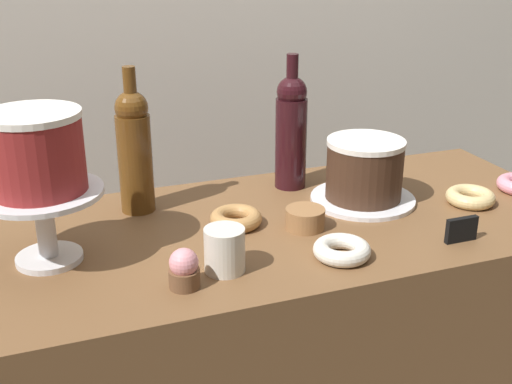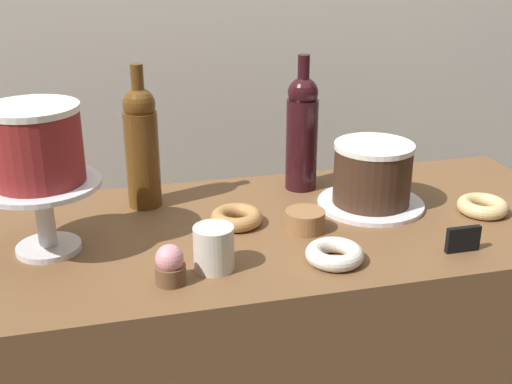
{
  "view_description": "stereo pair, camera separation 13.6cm",
  "coord_description": "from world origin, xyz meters",
  "px_view_note": "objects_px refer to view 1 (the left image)",
  "views": [
    {
      "loc": [
        -0.44,
        -1.18,
        1.51
      ],
      "look_at": [
        0.0,
        0.0,
        1.0
      ],
      "focal_mm": 45.69,
      "sensor_mm": 36.0,
      "label": 1
    },
    {
      "loc": [
        -0.31,
        -1.22,
        1.51
      ],
      "look_at": [
        0.0,
        0.0,
        1.0
      ],
      "focal_mm": 45.69,
      "sensor_mm": 36.0,
      "label": 2
    }
  ],
  "objects_px": {
    "chocolate_round_cake": "(364,169)",
    "wine_bottle_amber": "(134,149)",
    "cupcake_strawberry": "(184,269)",
    "cookie_stack": "(305,218)",
    "donut_sugar": "(342,250)",
    "cake_stand_pedestal": "(44,213)",
    "wine_bottle_dark_red": "(291,130)",
    "price_sign_chalkboard": "(461,230)",
    "coffee_cup_ceramic": "(225,250)",
    "donut_maple": "(236,218)",
    "white_layer_cake": "(36,152)",
    "donut_glazed": "(470,197)"
  },
  "relations": [
    {
      "from": "donut_glazed",
      "to": "coffee_cup_ceramic",
      "type": "relative_size",
      "value": 1.32
    },
    {
      "from": "donut_glazed",
      "to": "cookie_stack",
      "type": "distance_m",
      "value": 0.41
    },
    {
      "from": "wine_bottle_dark_red",
      "to": "price_sign_chalkboard",
      "type": "height_order",
      "value": "wine_bottle_dark_red"
    },
    {
      "from": "chocolate_round_cake",
      "to": "donut_maple",
      "type": "bearing_deg",
      "value": -175.46
    },
    {
      "from": "wine_bottle_dark_red",
      "to": "donut_glazed",
      "type": "bearing_deg",
      "value": -35.42
    },
    {
      "from": "cake_stand_pedestal",
      "to": "cupcake_strawberry",
      "type": "xyz_separation_m",
      "value": [
        0.22,
        -0.19,
        -0.06
      ]
    },
    {
      "from": "cookie_stack",
      "to": "price_sign_chalkboard",
      "type": "distance_m",
      "value": 0.32
    },
    {
      "from": "wine_bottle_amber",
      "to": "donut_sugar",
      "type": "distance_m",
      "value": 0.51
    },
    {
      "from": "white_layer_cake",
      "to": "price_sign_chalkboard",
      "type": "distance_m",
      "value": 0.84
    },
    {
      "from": "wine_bottle_dark_red",
      "to": "coffee_cup_ceramic",
      "type": "bearing_deg",
      "value": -128.42
    },
    {
      "from": "white_layer_cake",
      "to": "donut_glazed",
      "type": "xyz_separation_m",
      "value": [
        0.93,
        -0.04,
        -0.2
      ]
    },
    {
      "from": "wine_bottle_dark_red",
      "to": "cookie_stack",
      "type": "distance_m",
      "value": 0.27
    },
    {
      "from": "chocolate_round_cake",
      "to": "wine_bottle_dark_red",
      "type": "xyz_separation_m",
      "value": [
        -0.12,
        0.15,
        0.06
      ]
    },
    {
      "from": "white_layer_cake",
      "to": "wine_bottle_dark_red",
      "type": "bearing_deg",
      "value": 19.09
    },
    {
      "from": "cookie_stack",
      "to": "coffee_cup_ceramic",
      "type": "height_order",
      "value": "coffee_cup_ceramic"
    },
    {
      "from": "cupcake_strawberry",
      "to": "wine_bottle_amber",
      "type": "bearing_deg",
      "value": 91.84
    },
    {
      "from": "donut_maple",
      "to": "price_sign_chalkboard",
      "type": "bearing_deg",
      "value": -29.78
    },
    {
      "from": "cupcake_strawberry",
      "to": "cookie_stack",
      "type": "distance_m",
      "value": 0.34
    },
    {
      "from": "cake_stand_pedestal",
      "to": "coffee_cup_ceramic",
      "type": "height_order",
      "value": "cake_stand_pedestal"
    },
    {
      "from": "chocolate_round_cake",
      "to": "donut_maple",
      "type": "height_order",
      "value": "chocolate_round_cake"
    },
    {
      "from": "coffee_cup_ceramic",
      "to": "price_sign_chalkboard",
      "type": "bearing_deg",
      "value": -5.73
    },
    {
      "from": "donut_maple",
      "to": "price_sign_chalkboard",
      "type": "relative_size",
      "value": 1.6
    },
    {
      "from": "cupcake_strawberry",
      "to": "donut_sugar",
      "type": "xyz_separation_m",
      "value": [
        0.31,
        0.0,
        -0.02
      ]
    },
    {
      "from": "chocolate_round_cake",
      "to": "cupcake_strawberry",
      "type": "relative_size",
      "value": 2.4
    },
    {
      "from": "white_layer_cake",
      "to": "cookie_stack",
      "type": "distance_m",
      "value": 0.56
    },
    {
      "from": "donut_sugar",
      "to": "cookie_stack",
      "type": "bearing_deg",
      "value": 94.35
    },
    {
      "from": "donut_maple",
      "to": "chocolate_round_cake",
      "type": "bearing_deg",
      "value": 4.54
    },
    {
      "from": "white_layer_cake",
      "to": "donut_maple",
      "type": "height_order",
      "value": "white_layer_cake"
    },
    {
      "from": "chocolate_round_cake",
      "to": "donut_sugar",
      "type": "relative_size",
      "value": 1.59
    },
    {
      "from": "coffee_cup_ceramic",
      "to": "donut_sugar",
      "type": "bearing_deg",
      "value": -7.24
    },
    {
      "from": "wine_bottle_dark_red",
      "to": "donut_maple",
      "type": "relative_size",
      "value": 2.91
    },
    {
      "from": "donut_sugar",
      "to": "price_sign_chalkboard",
      "type": "xyz_separation_m",
      "value": [
        0.26,
        -0.02,
        0.01
      ]
    },
    {
      "from": "price_sign_chalkboard",
      "to": "donut_glazed",
      "type": "bearing_deg",
      "value": 47.8
    },
    {
      "from": "price_sign_chalkboard",
      "to": "cupcake_strawberry",
      "type": "bearing_deg",
      "value": 178.38
    },
    {
      "from": "chocolate_round_cake",
      "to": "wine_bottle_amber",
      "type": "distance_m",
      "value": 0.52
    },
    {
      "from": "cupcake_strawberry",
      "to": "donut_sugar",
      "type": "relative_size",
      "value": 0.66
    },
    {
      "from": "cake_stand_pedestal",
      "to": "donut_glazed",
      "type": "distance_m",
      "value": 0.94
    },
    {
      "from": "donut_maple",
      "to": "coffee_cup_ceramic",
      "type": "xyz_separation_m",
      "value": [
        -0.08,
        -0.18,
        0.03
      ]
    },
    {
      "from": "white_layer_cake",
      "to": "chocolate_round_cake",
      "type": "bearing_deg",
      "value": 4.4
    },
    {
      "from": "donut_sugar",
      "to": "coffee_cup_ceramic",
      "type": "relative_size",
      "value": 1.32
    },
    {
      "from": "white_layer_cake",
      "to": "donut_sugar",
      "type": "bearing_deg",
      "value": -18.94
    },
    {
      "from": "chocolate_round_cake",
      "to": "price_sign_chalkboard",
      "type": "bearing_deg",
      "value": -72.01
    },
    {
      "from": "chocolate_round_cake",
      "to": "wine_bottle_amber",
      "type": "relative_size",
      "value": 0.55
    },
    {
      "from": "wine_bottle_amber",
      "to": "cupcake_strawberry",
      "type": "bearing_deg",
      "value": -88.16
    },
    {
      "from": "wine_bottle_amber",
      "to": "donut_glazed",
      "type": "xyz_separation_m",
      "value": [
        0.73,
        -0.23,
        -0.13
      ]
    },
    {
      "from": "chocolate_round_cake",
      "to": "wine_bottle_dark_red",
      "type": "relative_size",
      "value": 0.55
    },
    {
      "from": "white_layer_cake",
      "to": "wine_bottle_dark_red",
      "type": "xyz_separation_m",
      "value": [
        0.59,
        0.2,
        -0.08
      ]
    },
    {
      "from": "donut_maple",
      "to": "price_sign_chalkboard",
      "type": "distance_m",
      "value": 0.47
    },
    {
      "from": "donut_glazed",
      "to": "coffee_cup_ceramic",
      "type": "xyz_separation_m",
      "value": [
        -0.63,
        -0.11,
        0.03
      ]
    },
    {
      "from": "cookie_stack",
      "to": "donut_sugar",
      "type": "bearing_deg",
      "value": -85.65
    }
  ]
}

